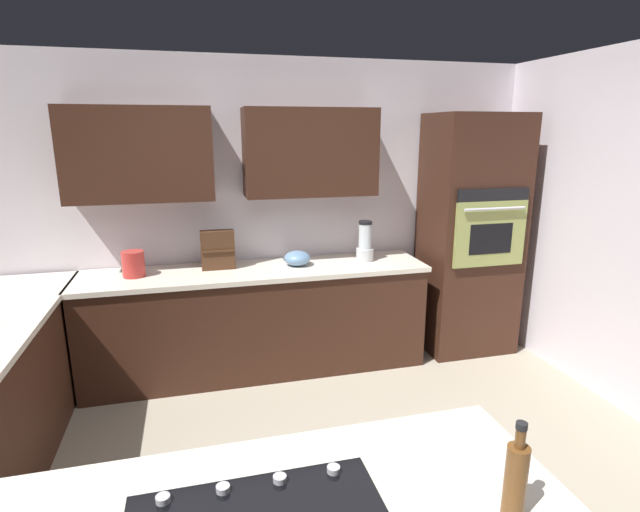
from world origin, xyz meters
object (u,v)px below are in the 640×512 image
(blender, at_px, (365,244))
(wall_oven, at_px, (470,236))
(kettle, at_px, (133,264))
(mixing_bowl, at_px, (297,258))
(spice_rack, at_px, (218,250))
(second_bottle, at_px, (516,479))

(blender, bearing_deg, wall_oven, 178.45)
(blender, xyz_separation_m, kettle, (1.90, 0.00, -0.05))
(mixing_bowl, distance_m, spice_rack, 0.66)
(wall_oven, relative_size, blender, 6.10)
(second_bottle, bearing_deg, mixing_bowl, -89.16)
(mixing_bowl, distance_m, second_bottle, 2.89)
(spice_rack, bearing_deg, blender, 177.40)
(spice_rack, bearing_deg, second_bottle, 103.23)
(wall_oven, xyz_separation_m, kettle, (2.90, -0.03, -0.08))
(kettle, bearing_deg, spice_rack, -175.01)
(blender, xyz_separation_m, spice_rack, (1.25, -0.06, 0.01))
(wall_oven, xyz_separation_m, spice_rack, (2.25, -0.08, -0.02))
(wall_oven, xyz_separation_m, blender, (1.00, -0.03, -0.03))
(mixing_bowl, relative_size, spice_rack, 0.70)
(wall_oven, distance_m, kettle, 2.90)
(blender, distance_m, kettle, 1.90)
(mixing_bowl, bearing_deg, second_bottle, 90.84)
(mixing_bowl, height_order, spice_rack, spice_rack)
(second_bottle, bearing_deg, spice_rack, -76.77)
(blender, height_order, mixing_bowl, blender)
(blender, xyz_separation_m, second_bottle, (0.56, 2.89, -0.03))
(kettle, bearing_deg, second_bottle, 114.93)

